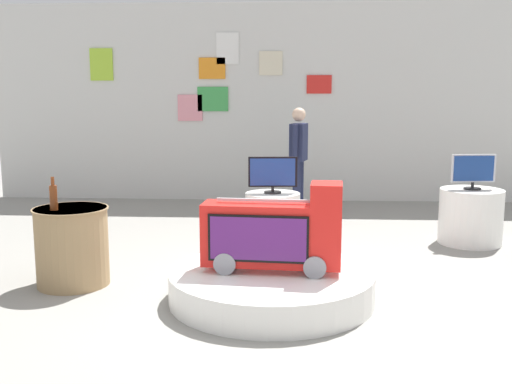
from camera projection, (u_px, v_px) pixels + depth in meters
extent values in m
plane|color=gray|center=(283.00, 304.00, 5.25)|extent=(30.00, 30.00, 0.00)
cube|color=silver|center=(287.00, 103.00, 10.23)|extent=(10.27, 0.10, 3.39)
cube|color=green|center=(213.00, 99.00, 10.23)|extent=(0.53, 0.02, 0.42)
cube|color=pink|center=(190.00, 108.00, 10.27)|extent=(0.43, 0.02, 0.45)
cube|color=beige|center=(271.00, 63.00, 10.07)|extent=(0.40, 0.02, 0.40)
cube|color=white|center=(228.00, 48.00, 10.07)|extent=(0.38, 0.02, 0.53)
cube|color=#9ECC33|center=(101.00, 64.00, 10.24)|extent=(0.40, 0.02, 0.55)
cube|color=red|center=(319.00, 84.00, 10.09)|extent=(0.42, 0.02, 0.31)
cube|color=orange|center=(212.00, 68.00, 10.14)|extent=(0.46, 0.02, 0.36)
cylinder|color=white|center=(271.00, 285.00, 5.32)|extent=(1.84, 1.84, 0.27)
cylinder|color=gray|center=(228.00, 259.00, 5.34)|extent=(0.23, 0.41, 0.20)
cylinder|color=gray|center=(316.00, 262.00, 5.23)|extent=(0.23, 0.41, 0.20)
cube|color=red|center=(272.00, 234.00, 5.25)|extent=(1.25, 0.44, 0.55)
cube|color=red|center=(327.00, 194.00, 5.12)|extent=(0.30, 0.37, 0.19)
cube|color=black|center=(258.00, 239.00, 5.08)|extent=(0.87, 0.08, 0.42)
cube|color=#561E6B|center=(258.00, 239.00, 5.08)|extent=(0.83, 0.09, 0.38)
cube|color=#B2B2B7|center=(272.00, 200.00, 5.20)|extent=(0.98, 0.11, 0.02)
cylinder|color=white|center=(471.00, 216.00, 7.35)|extent=(0.77, 0.77, 0.68)
cylinder|color=black|center=(472.00, 189.00, 7.29)|extent=(0.21, 0.21, 0.02)
cylinder|color=black|center=(472.00, 185.00, 7.28)|extent=(0.04, 0.04, 0.07)
cube|color=silver|center=(473.00, 168.00, 7.25)|extent=(0.54, 0.09, 0.34)
cube|color=navy|center=(474.00, 168.00, 7.23)|extent=(0.50, 0.07, 0.31)
cylinder|color=white|center=(273.00, 221.00, 7.06)|extent=(0.65, 0.65, 0.68)
cylinder|color=black|center=(273.00, 192.00, 7.01)|extent=(0.21, 0.21, 0.02)
cylinder|color=black|center=(273.00, 189.00, 7.00)|extent=(0.04, 0.04, 0.06)
cube|color=black|center=(273.00, 172.00, 6.97)|extent=(0.58, 0.08, 0.36)
cube|color=navy|center=(273.00, 172.00, 6.95)|extent=(0.53, 0.05, 0.32)
cylinder|color=#9E7F56|center=(72.00, 246.00, 5.73)|extent=(0.69, 0.69, 0.76)
cylinder|color=#9E7F56|center=(70.00, 209.00, 5.67)|extent=(0.72, 0.72, 0.02)
cylinder|color=brown|center=(53.00, 198.00, 5.54)|extent=(0.07, 0.07, 0.23)
cylinder|color=brown|center=(53.00, 181.00, 5.52)|extent=(0.03, 0.03, 0.08)
cylinder|color=#1E233F|center=(300.00, 189.00, 8.90)|extent=(0.12, 0.12, 0.88)
cylinder|color=#1E233F|center=(297.00, 191.00, 8.71)|extent=(0.12, 0.12, 0.88)
cube|color=#1E233F|center=(299.00, 142.00, 8.69)|extent=(0.28, 0.42, 0.55)
sphere|color=beige|center=(299.00, 115.00, 8.63)|extent=(0.20, 0.20, 0.20)
cylinder|color=#1E233F|center=(302.00, 139.00, 8.91)|extent=(0.08, 0.08, 0.49)
cylinder|color=#1E233F|center=(295.00, 142.00, 8.46)|extent=(0.08, 0.08, 0.49)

